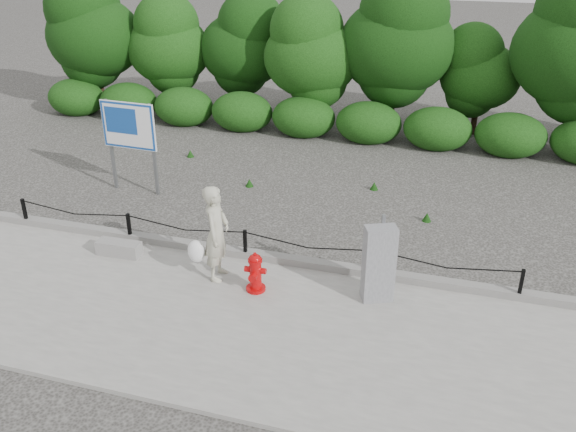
{
  "coord_description": "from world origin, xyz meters",
  "views": [
    {
      "loc": [
        3.74,
        -9.57,
        5.97
      ],
      "look_at": [
        0.8,
        0.2,
        1.0
      ],
      "focal_mm": 38.0,
      "sensor_mm": 36.0,
      "label": 1
    }
  ],
  "objects_px": {
    "fire_hydrant": "(255,273)",
    "utility_cabinet": "(379,264)",
    "pedestrian": "(215,234)",
    "concrete_block": "(119,248)",
    "advertising_sign": "(129,130)"
  },
  "relations": [
    {
      "from": "concrete_block",
      "to": "advertising_sign",
      "type": "height_order",
      "value": "advertising_sign"
    },
    {
      "from": "concrete_block",
      "to": "utility_cabinet",
      "type": "relative_size",
      "value": 0.57
    },
    {
      "from": "concrete_block",
      "to": "advertising_sign",
      "type": "distance_m",
      "value": 3.55
    },
    {
      "from": "pedestrian",
      "to": "concrete_block",
      "type": "distance_m",
      "value": 2.28
    },
    {
      "from": "concrete_block",
      "to": "advertising_sign",
      "type": "relative_size",
      "value": 0.39
    },
    {
      "from": "fire_hydrant",
      "to": "pedestrian",
      "type": "relative_size",
      "value": 0.41
    },
    {
      "from": "fire_hydrant",
      "to": "advertising_sign",
      "type": "xyz_separation_m",
      "value": [
        -4.31,
        3.42,
        1.14
      ]
    },
    {
      "from": "concrete_block",
      "to": "fire_hydrant",
      "type": "bearing_deg",
      "value": -8.25
    },
    {
      "from": "concrete_block",
      "to": "pedestrian",
      "type": "bearing_deg",
      "value": -5.4
    },
    {
      "from": "concrete_block",
      "to": "utility_cabinet",
      "type": "height_order",
      "value": "utility_cabinet"
    },
    {
      "from": "concrete_block",
      "to": "advertising_sign",
      "type": "bearing_deg",
      "value": 114.14
    },
    {
      "from": "fire_hydrant",
      "to": "utility_cabinet",
      "type": "height_order",
      "value": "utility_cabinet"
    },
    {
      "from": "pedestrian",
      "to": "concrete_block",
      "type": "relative_size",
      "value": 2.06
    },
    {
      "from": "fire_hydrant",
      "to": "concrete_block",
      "type": "xyz_separation_m",
      "value": [
        -2.97,
        0.43,
        -0.22
      ]
    },
    {
      "from": "fire_hydrant",
      "to": "utility_cabinet",
      "type": "relative_size",
      "value": 0.49
    }
  ]
}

